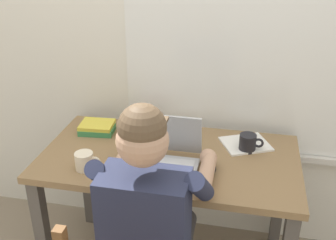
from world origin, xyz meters
The scene contains 11 objects.
back_wall centered at (0.01, 0.42, 1.29)m, with size 6.00×0.08×2.60m.
desk centered at (0.00, 0.00, 0.64)m, with size 1.29×0.69×0.75m.
seated_person centered at (0.01, -0.42, 0.69)m, with size 0.50×0.60×1.25m.
laptop centered at (-0.01, -0.09, 0.81)m, with size 0.33×0.29×0.23m.
computer_mouse centered at (0.22, -0.11, 0.77)m, with size 0.06×0.10×0.03m, color black.
coffee_mug_white centered at (-0.36, -0.21, 0.79)m, with size 0.13×0.09×0.09m.
coffee_mug_dark centered at (0.38, 0.13, 0.80)m, with size 0.12×0.09×0.09m.
book_stack_main centered at (-0.19, 0.15, 0.80)m, with size 0.20×0.17×0.10m.
book_stack_side centered at (-0.45, 0.16, 0.78)m, with size 0.20×0.16×0.05m.
paper_pile_near_laptop centered at (0.37, 0.19, 0.76)m, with size 0.23×0.20×0.01m, color white.
paper_pile_back_corner centered at (0.02, 0.18, 0.75)m, with size 0.19×0.16×0.01m, color white.
Camera 1 is at (0.36, -1.73, 1.80)m, focal length 43.42 mm.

